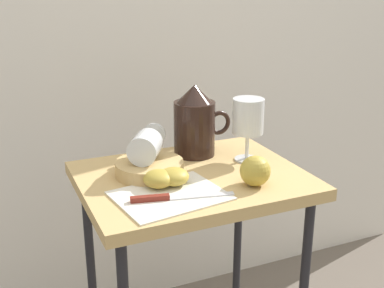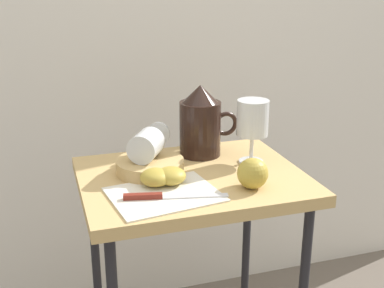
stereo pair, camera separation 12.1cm
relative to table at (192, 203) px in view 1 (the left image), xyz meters
name	(u,v)px [view 1 (the left image)]	position (x,y,z in m)	size (l,w,h in m)	color
table	(192,203)	(0.00, 0.00, 0.00)	(0.54, 0.43, 0.69)	tan
linen_napkin	(170,196)	(-0.10, -0.10, 0.08)	(0.24, 0.18, 0.00)	silver
basket_tray	(150,168)	(-0.10, 0.04, 0.09)	(0.17, 0.17, 0.04)	tan
pitcher	(195,127)	(0.07, 0.13, 0.15)	(0.16, 0.11, 0.19)	black
wine_glass_upright	(248,119)	(0.17, 0.04, 0.19)	(0.08, 0.08, 0.17)	silver
wine_glass_tipped_near	(146,146)	(-0.10, 0.05, 0.15)	(0.13, 0.16, 0.07)	silver
apple_half_left	(159,179)	(-0.10, -0.04, 0.10)	(0.07, 0.07, 0.04)	#B29938
apple_half_right	(174,177)	(-0.07, -0.05, 0.10)	(0.07, 0.07, 0.04)	#B29938
apple_whole	(255,171)	(0.11, -0.12, 0.11)	(0.07, 0.07, 0.07)	#B29938
knife	(167,198)	(-0.11, -0.12, 0.08)	(0.23, 0.06, 0.01)	silver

